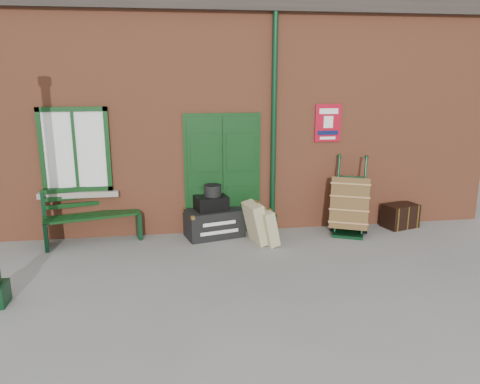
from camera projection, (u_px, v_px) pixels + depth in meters
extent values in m
plane|color=gray|center=(251.00, 260.00, 7.62)|extent=(80.00, 80.00, 0.00)
cube|color=#994E31|center=(225.00, 117.00, 10.48)|extent=(10.00, 4.00, 4.00)
cube|color=#38302B|center=(225.00, 15.00, 9.95)|extent=(10.30, 4.30, 0.30)
cube|color=black|center=(223.00, 176.00, 8.70)|extent=(1.42, 0.12, 2.32)
cube|color=white|center=(75.00, 150.00, 8.19)|extent=(1.20, 0.08, 1.50)
cylinder|color=black|center=(274.00, 127.00, 8.58)|extent=(0.10, 0.10, 4.00)
cube|color=#A80C1F|center=(328.00, 123.00, 8.76)|extent=(0.50, 0.03, 0.70)
cube|color=black|center=(92.00, 216.00, 8.32)|extent=(1.71, 0.82, 0.04)
cube|color=black|center=(90.00, 196.00, 8.46)|extent=(1.61, 0.44, 0.44)
cube|color=black|center=(46.00, 235.00, 8.09)|extent=(0.18, 0.50, 0.50)
cube|color=black|center=(138.00, 224.00, 8.67)|extent=(0.18, 0.50, 0.50)
cube|color=black|center=(214.00, 223.00, 8.68)|extent=(1.14, 0.81, 0.52)
cube|color=black|center=(211.00, 203.00, 8.58)|extent=(0.65, 0.54, 0.26)
cylinder|color=black|center=(213.00, 190.00, 8.53)|extent=(0.38, 0.38, 0.21)
cube|color=tan|center=(256.00, 223.00, 8.30)|extent=(0.49, 0.60, 0.76)
cube|color=tan|center=(267.00, 227.00, 8.24)|extent=(0.43, 0.53, 0.65)
cube|color=black|center=(348.00, 234.00, 8.76)|extent=(0.67, 0.59, 0.06)
cylinder|color=black|center=(337.00, 195.00, 8.84)|extent=(0.20, 0.38, 1.42)
cylinder|color=black|center=(364.00, 196.00, 8.71)|extent=(0.20, 0.38, 1.42)
cylinder|color=black|center=(331.00, 224.00, 9.03)|extent=(0.16, 0.27, 0.27)
cylinder|color=black|center=(366.00, 227.00, 8.86)|extent=(0.16, 0.27, 0.27)
cube|color=brown|center=(350.00, 203.00, 8.79)|extent=(0.94, 0.97, 1.05)
cube|color=black|center=(400.00, 216.00, 9.21)|extent=(0.73, 0.58, 0.46)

